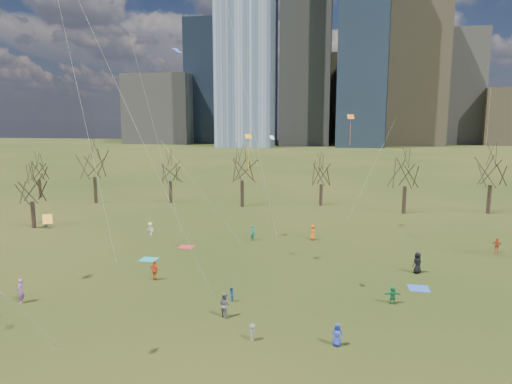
% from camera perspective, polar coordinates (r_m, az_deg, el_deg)
% --- Properties ---
extents(ground, '(500.00, 500.00, 0.00)m').
position_cam_1_polar(ground, '(32.09, -3.79, -15.95)').
color(ground, black).
rests_on(ground, ground).
extents(downtown_skyline, '(212.50, 78.00, 118.00)m').
position_cam_1_polar(downtown_skyline, '(240.36, 7.77, 15.26)').
color(downtown_skyline, slate).
rests_on(downtown_skyline, ground).
extents(bare_tree_row, '(113.04, 29.80, 9.50)m').
position_cam_1_polar(bare_tree_row, '(66.22, 3.64, 2.72)').
color(bare_tree_row, black).
rests_on(bare_tree_row, ground).
extents(blanket_teal, '(1.60, 1.50, 0.03)m').
position_cam_1_polar(blanket_teal, '(46.08, -13.25, -8.20)').
color(blanket_teal, teal).
rests_on(blanket_teal, ground).
extents(blanket_navy, '(1.60, 1.50, 0.03)m').
position_cam_1_polar(blanket_navy, '(39.93, 19.67, -11.27)').
color(blanket_navy, blue).
rests_on(blanket_navy, ground).
extents(blanket_crimson, '(1.60, 1.50, 0.03)m').
position_cam_1_polar(blanket_crimson, '(49.61, -8.69, -6.80)').
color(blanket_crimson, '#BB2533').
rests_on(blanket_crimson, ground).
extents(person_0, '(0.77, 0.56, 1.46)m').
position_cam_1_polar(person_0, '(29.22, 10.10, -17.16)').
color(person_0, '#2837AD').
rests_on(person_0, ground).
extents(person_3, '(0.42, 0.72, 1.10)m').
position_cam_1_polar(person_3, '(29.50, -0.44, -17.12)').
color(person_3, slate).
rests_on(person_3, ground).
extents(person_4, '(1.07, 0.75, 1.69)m').
position_cam_1_polar(person_4, '(40.18, -12.54, -9.55)').
color(person_4, '#F03E1A').
rests_on(person_4, ground).
extents(person_5, '(1.32, 0.54, 1.39)m').
position_cam_1_polar(person_5, '(36.04, 16.71, -12.23)').
color(person_5, '#1C7E42').
rests_on(person_5, ground).
extents(person_6, '(1.12, 1.04, 1.92)m').
position_cam_1_polar(person_6, '(43.28, 19.53, -8.34)').
color(person_6, black).
rests_on(person_6, ground).
extents(person_7, '(0.58, 0.76, 1.86)m').
position_cam_1_polar(person_7, '(38.90, -27.35, -10.91)').
color(person_7, '#9C54A9').
rests_on(person_7, ground).
extents(person_8, '(0.63, 0.68, 1.13)m').
position_cam_1_polar(person_8, '(35.06, -3.12, -12.68)').
color(person_8, '#245C9D').
rests_on(person_8, ground).
extents(person_9, '(1.14, 0.96, 1.53)m').
position_cam_1_polar(person_9, '(55.12, -13.06, -4.50)').
color(person_9, white).
rests_on(person_9, ground).
extents(person_10, '(0.92, 0.44, 1.52)m').
position_cam_1_polar(person_10, '(53.03, 27.88, -5.91)').
color(person_10, '#C33E1B').
rests_on(person_10, ground).
extents(person_11, '(1.50, 1.13, 1.58)m').
position_cam_1_polar(person_11, '(62.68, -24.82, -3.44)').
color(person_11, '#5D5C61').
rests_on(person_11, ground).
extents(person_12, '(0.59, 0.89, 1.78)m').
position_cam_1_polar(person_12, '(51.92, 7.12, -5.04)').
color(person_12, orange).
rests_on(person_12, ground).
extents(person_13, '(0.73, 0.76, 1.75)m').
position_cam_1_polar(person_13, '(51.38, -0.44, -5.13)').
color(person_13, '#1A7866').
rests_on(person_13, ground).
extents(person_14, '(1.06, 1.00, 1.73)m').
position_cam_1_polar(person_14, '(32.55, -3.95, -13.90)').
color(person_14, slate).
rests_on(person_14, ground).
extents(kites_airborne, '(58.73, 48.55, 34.45)m').
position_cam_1_polar(kites_airborne, '(41.02, 5.61, 9.43)').
color(kites_airborne, '#F8A114').
rests_on(kites_airborne, ground).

